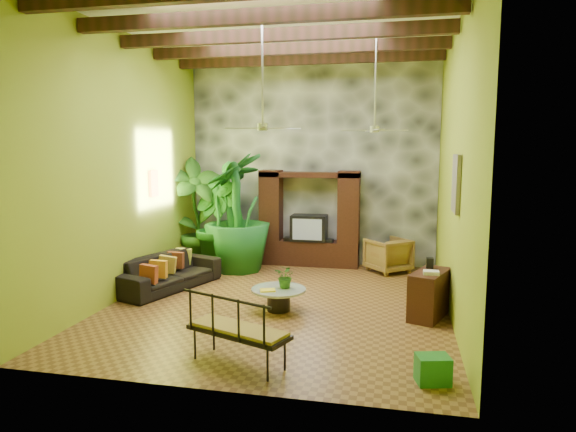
% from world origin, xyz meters
% --- Properties ---
extents(ground, '(7.00, 7.00, 0.00)m').
position_xyz_m(ground, '(0.00, 0.00, 0.00)').
color(ground, brown).
rests_on(ground, ground).
extents(ceiling, '(6.00, 7.00, 0.02)m').
position_xyz_m(ceiling, '(0.00, 0.00, 5.00)').
color(ceiling, silver).
rests_on(ceiling, back_wall).
extents(back_wall, '(6.00, 0.02, 5.00)m').
position_xyz_m(back_wall, '(0.00, 3.50, 2.50)').
color(back_wall, '#99A826').
rests_on(back_wall, ground).
extents(left_wall, '(0.02, 7.00, 5.00)m').
position_xyz_m(left_wall, '(-3.00, 0.00, 2.50)').
color(left_wall, '#99A826').
rests_on(left_wall, ground).
extents(right_wall, '(0.02, 7.00, 5.00)m').
position_xyz_m(right_wall, '(3.00, 0.00, 2.50)').
color(right_wall, '#99A826').
rests_on(right_wall, ground).
extents(stone_accent_wall, '(5.98, 0.10, 4.98)m').
position_xyz_m(stone_accent_wall, '(0.00, 3.44, 2.50)').
color(stone_accent_wall, '#35383D').
rests_on(stone_accent_wall, ground).
extents(ceiling_beams, '(5.95, 5.36, 0.22)m').
position_xyz_m(ceiling_beams, '(0.00, 0.00, 4.78)').
color(ceiling_beams, '#341A10').
rests_on(ceiling_beams, ceiling).
extents(entertainment_center, '(2.40, 0.55, 2.30)m').
position_xyz_m(entertainment_center, '(0.00, 3.14, 0.97)').
color(entertainment_center, black).
rests_on(entertainment_center, ground).
extents(ceiling_fan_front, '(1.28, 1.28, 1.86)m').
position_xyz_m(ceiling_fan_front, '(-0.20, -0.40, 3.40)').
color(ceiling_fan_front, '#B9B9BE').
rests_on(ceiling_fan_front, ceiling).
extents(ceiling_fan_back, '(1.28, 1.28, 1.86)m').
position_xyz_m(ceiling_fan_back, '(1.60, 1.20, 3.40)').
color(ceiling_fan_back, '#B9B9BE').
rests_on(ceiling_fan_back, ceiling).
extents(wall_art_mask, '(0.06, 0.32, 0.55)m').
position_xyz_m(wall_art_mask, '(-2.96, 1.00, 2.10)').
color(wall_art_mask, gold).
rests_on(wall_art_mask, left_wall).
extents(wall_art_painting, '(0.06, 0.70, 0.90)m').
position_xyz_m(wall_art_painting, '(2.96, -0.60, 2.30)').
color(wall_art_painting, '#296199').
rests_on(wall_art_painting, right_wall).
extents(sofa, '(1.61, 2.51, 0.68)m').
position_xyz_m(sofa, '(-2.45, 0.48, 0.34)').
color(sofa, black).
rests_on(sofa, ground).
extents(wicker_armchair, '(1.19, 1.20, 0.78)m').
position_xyz_m(wicker_armchair, '(1.90, 2.85, 0.39)').
color(wicker_armchair, brown).
rests_on(wicker_armchair, ground).
extents(tall_plant_a, '(1.67, 1.57, 2.62)m').
position_xyz_m(tall_plant_a, '(-2.65, 2.47, 1.31)').
color(tall_plant_a, '#245516').
rests_on(tall_plant_a, ground).
extents(tall_plant_b, '(1.52, 1.52, 2.16)m').
position_xyz_m(tall_plant_b, '(-2.08, 2.25, 1.08)').
color(tall_plant_b, '#195F19').
rests_on(tall_plant_b, ground).
extents(tall_plant_c, '(1.78, 1.78, 2.73)m').
position_xyz_m(tall_plant_c, '(-1.53, 2.25, 1.36)').
color(tall_plant_c, '#175A1E').
rests_on(tall_plant_c, ground).
extents(coffee_table, '(0.96, 0.96, 0.40)m').
position_xyz_m(coffee_table, '(0.08, -0.43, 0.26)').
color(coffee_table, black).
rests_on(coffee_table, ground).
extents(centerpiece_plant, '(0.46, 0.43, 0.41)m').
position_xyz_m(centerpiece_plant, '(0.19, -0.36, 0.61)').
color(centerpiece_plant, '#255516').
rests_on(centerpiece_plant, coffee_table).
extents(yellow_tray, '(0.31, 0.26, 0.03)m').
position_xyz_m(yellow_tray, '(-0.07, -0.63, 0.41)').
color(yellow_tray, gold).
rests_on(yellow_tray, coffee_table).
extents(iron_bench, '(1.50, 1.02, 0.57)m').
position_xyz_m(iron_bench, '(0.08, -2.82, 0.54)').
color(iron_bench, black).
rests_on(iron_bench, ground).
extents(side_console, '(0.77, 1.08, 0.79)m').
position_xyz_m(side_console, '(2.65, -0.23, 0.40)').
color(side_console, '#341D10').
rests_on(side_console, ground).
extents(green_bin, '(0.46, 0.38, 0.35)m').
position_xyz_m(green_bin, '(2.56, -2.75, 0.17)').
color(green_bin, '#1B6822').
rests_on(green_bin, ground).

